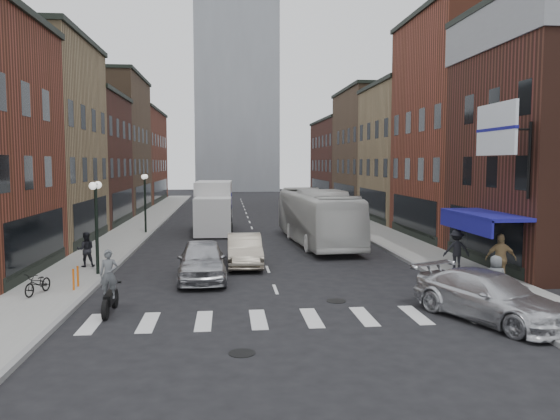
# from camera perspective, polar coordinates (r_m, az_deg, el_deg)

# --- Properties ---
(ground) EXTENTS (160.00, 160.00, 0.00)m
(ground) POSITION_cam_1_polar(r_m,az_deg,el_deg) (20.46, -0.23, -8.94)
(ground) COLOR black
(ground) RESTS_ON ground
(sidewalk_left) EXTENTS (3.00, 74.00, 0.15)m
(sidewalk_left) POSITION_cam_1_polar(r_m,az_deg,el_deg) (42.57, -14.54, -1.69)
(sidewalk_left) COLOR gray
(sidewalk_left) RESTS_ON ground
(sidewalk_right) EXTENTS (3.00, 74.00, 0.15)m
(sidewalk_right) POSITION_cam_1_polar(r_m,az_deg,el_deg) (43.30, 8.28, -1.47)
(sidewalk_right) COLOR gray
(sidewalk_right) RESTS_ON ground
(curb_left) EXTENTS (0.20, 74.00, 0.16)m
(curb_left) POSITION_cam_1_polar(r_m,az_deg,el_deg) (42.37, -12.53, -1.78)
(curb_left) COLOR gray
(curb_left) RESTS_ON ground
(curb_right) EXTENTS (0.20, 74.00, 0.16)m
(curb_right) POSITION_cam_1_polar(r_m,az_deg,el_deg) (42.98, 6.34, -1.60)
(curb_right) COLOR gray
(curb_right) RESTS_ON ground
(crosswalk_stripes) EXTENTS (12.00, 2.20, 0.01)m
(crosswalk_stripes) POSITION_cam_1_polar(r_m,az_deg,el_deg) (17.57, 0.70, -11.29)
(crosswalk_stripes) COLOR silver
(crosswalk_stripes) RESTS_ON ground
(bldg_left_mid_a) EXTENTS (10.30, 10.20, 12.30)m
(bldg_left_mid_a) POSITION_cam_1_polar(r_m,az_deg,el_deg) (36.25, -27.02, 6.40)
(bldg_left_mid_a) COLOR #8C724D
(bldg_left_mid_a) RESTS_ON ground
(bldg_left_mid_b) EXTENTS (10.30, 10.20, 10.30)m
(bldg_left_mid_b) POSITION_cam_1_polar(r_m,az_deg,el_deg) (45.70, -22.39, 4.92)
(bldg_left_mid_b) COLOR #432118
(bldg_left_mid_b) RESTS_ON ground
(bldg_left_far_a) EXTENTS (10.30, 12.20, 13.30)m
(bldg_left_far_a) POSITION_cam_1_polar(r_m,az_deg,el_deg) (56.35, -19.20, 6.49)
(bldg_left_far_a) COLOR brown
(bldg_left_far_a) RESTS_ON ground
(bldg_left_far_b) EXTENTS (10.30, 16.20, 11.30)m
(bldg_left_far_b) POSITION_cam_1_polar(r_m,az_deg,el_deg) (70.01, -16.48, 5.41)
(bldg_left_far_b) COLOR brown
(bldg_left_far_b) RESTS_ON ground
(bldg_right_mid_a) EXTENTS (10.30, 10.20, 14.30)m
(bldg_right_mid_a) POSITION_cam_1_polar(r_m,az_deg,el_deg) (37.80, 21.11, 8.05)
(bldg_right_mid_a) COLOR brown
(bldg_right_mid_a) RESTS_ON ground
(bldg_right_mid_b) EXTENTS (10.30, 10.20, 11.30)m
(bldg_right_mid_b) POSITION_cam_1_polar(r_m,az_deg,el_deg) (46.90, 15.54, 5.72)
(bldg_right_mid_b) COLOR #8C724D
(bldg_right_mid_b) RESTS_ON ground
(bldg_right_far_a) EXTENTS (10.30, 12.20, 12.30)m
(bldg_right_far_a) POSITION_cam_1_polar(r_m,az_deg,el_deg) (57.31, 11.57, 6.14)
(bldg_right_far_a) COLOR brown
(bldg_right_far_a) RESTS_ON ground
(bldg_right_far_b) EXTENTS (10.30, 16.20, 10.30)m
(bldg_right_far_b) POSITION_cam_1_polar(r_m,az_deg,el_deg) (70.80, 8.21, 5.15)
(bldg_right_far_b) COLOR #432118
(bldg_right_far_b) RESTS_ON ground
(awning_blue) EXTENTS (1.80, 5.00, 0.78)m
(awning_blue) POSITION_cam_1_polar(r_m,az_deg,el_deg) (24.84, 20.15, -0.61)
(awning_blue) COLOR navy
(awning_blue) RESTS_ON ground
(billboard_sign) EXTENTS (1.52, 3.00, 3.70)m
(billboard_sign) POSITION_cam_1_polar(r_m,az_deg,el_deg) (22.83, 21.84, 7.67)
(billboard_sign) COLOR black
(billboard_sign) RESTS_ON ground
(distant_tower) EXTENTS (14.00, 14.00, 50.00)m
(distant_tower) POSITION_cam_1_polar(r_m,az_deg,el_deg) (99.82, -4.60, 16.61)
(distant_tower) COLOR #9399A0
(distant_tower) RESTS_ON ground
(streetlamp_near) EXTENTS (0.32, 1.22, 4.11)m
(streetlamp_near) POSITION_cam_1_polar(r_m,az_deg,el_deg) (24.49, -18.66, 0.02)
(streetlamp_near) COLOR black
(streetlamp_near) RESTS_ON ground
(streetlamp_far) EXTENTS (0.32, 1.22, 4.11)m
(streetlamp_far) POSITION_cam_1_polar(r_m,az_deg,el_deg) (38.22, -13.93, 1.84)
(streetlamp_far) COLOR black
(streetlamp_far) RESTS_ON ground
(bike_rack) EXTENTS (0.08, 0.68, 0.80)m
(bike_rack) POSITION_cam_1_polar(r_m,az_deg,el_deg) (22.27, -20.57, -6.66)
(bike_rack) COLOR #D8590C
(bike_rack) RESTS_ON sidewalk_left
(box_truck) EXTENTS (2.65, 8.20, 3.54)m
(box_truck) POSITION_cam_1_polar(r_m,az_deg,el_deg) (38.91, -6.93, 0.29)
(box_truck) COLOR silver
(box_truck) RESTS_ON ground
(motorcycle_rider) EXTENTS (0.59, 2.08, 2.12)m
(motorcycle_rider) POSITION_cam_1_polar(r_m,az_deg,el_deg) (18.69, -17.40, -7.39)
(motorcycle_rider) COLOR black
(motorcycle_rider) RESTS_ON ground
(transit_bus) EXTENTS (3.53, 12.00, 3.30)m
(transit_bus) POSITION_cam_1_polar(r_m,az_deg,el_deg) (33.01, 3.89, -0.70)
(transit_bus) COLOR silver
(transit_bus) RESTS_ON ground
(sedan_left_near) EXTENTS (2.17, 4.99, 1.67)m
(sedan_left_near) POSITION_cam_1_polar(r_m,az_deg,el_deg) (23.16, -8.15, -5.22)
(sedan_left_near) COLOR #B3B4B8
(sedan_left_near) RESTS_ON ground
(sedan_left_far) EXTENTS (1.62, 4.57, 1.50)m
(sedan_left_far) POSITION_cam_1_polar(r_m,az_deg,el_deg) (26.12, -3.74, -4.20)
(sedan_left_far) COLOR beige
(sedan_left_far) RESTS_ON ground
(curb_car) EXTENTS (4.06, 5.61, 1.51)m
(curb_car) POSITION_cam_1_polar(r_m,az_deg,el_deg) (18.41, 21.02, -8.44)
(curb_car) COLOR silver
(curb_car) RESTS_ON ground
(parked_bicycle) EXTENTS (0.90, 1.62, 0.81)m
(parked_bicycle) POSITION_cam_1_polar(r_m,az_deg,el_deg) (21.79, -23.96, -7.02)
(parked_bicycle) COLOR black
(parked_bicycle) RESTS_ON sidewalk_left
(ped_left_solo) EXTENTS (0.87, 0.64, 1.60)m
(ped_left_solo) POSITION_cam_1_polar(r_m,az_deg,el_deg) (26.56, -19.64, -3.90)
(ped_left_solo) COLOR black
(ped_left_solo) RESTS_ON sidewalk_left
(ped_right_a) EXTENTS (1.21, 0.71, 1.79)m
(ped_right_a) POSITION_cam_1_polar(r_m,az_deg,el_deg) (25.66, 17.96, -3.95)
(ped_right_a) COLOR black
(ped_right_a) RESTS_ON sidewalk_right
(ped_right_b) EXTENTS (1.28, 0.88, 1.98)m
(ped_right_b) POSITION_cam_1_polar(r_m,az_deg,el_deg) (23.25, 22.07, -4.74)
(ped_right_b) COLOR olive
(ped_right_b) RESTS_ON sidewalk_right
(ped_right_c) EXTENTS (0.83, 0.60, 1.57)m
(ped_right_c) POSITION_cam_1_polar(r_m,az_deg,el_deg) (20.44, 21.60, -6.61)
(ped_right_c) COLOR slate
(ped_right_c) RESTS_ON sidewalk_right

